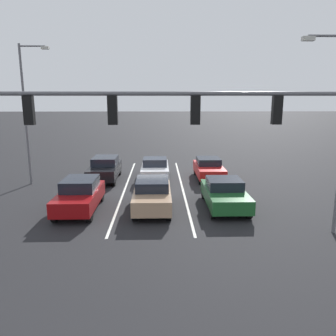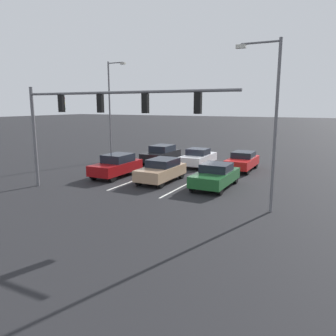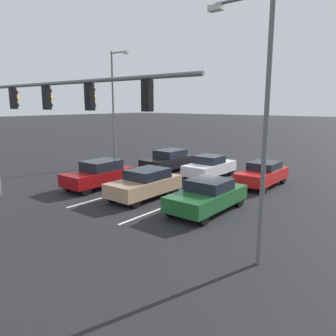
% 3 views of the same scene
% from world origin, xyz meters
% --- Properties ---
extents(ground_plane, '(240.00, 240.00, 0.00)m').
position_xyz_m(ground_plane, '(0.00, 0.00, 0.00)').
color(ground_plane, black).
extents(lane_stripe_left_divider, '(0.12, 15.36, 0.01)m').
position_xyz_m(lane_stripe_left_divider, '(-1.77, 1.68, 0.01)').
color(lane_stripe_left_divider, silver).
rests_on(lane_stripe_left_divider, ground_plane).
extents(lane_stripe_center_divider, '(0.12, 15.36, 0.01)m').
position_xyz_m(lane_stripe_center_divider, '(1.77, 1.68, 0.01)').
color(lane_stripe_center_divider, silver).
rests_on(lane_stripe_center_divider, ground_plane).
extents(car_tan_midlane_front, '(1.81, 4.08, 1.50)m').
position_xyz_m(car_tan_midlane_front, '(0.01, 5.83, 0.77)').
color(car_tan_midlane_front, tan).
rests_on(car_tan_midlane_front, ground_plane).
extents(car_maroon_rightlane_front, '(1.81, 4.14, 1.57)m').
position_xyz_m(car_maroon_rightlane_front, '(3.57, 5.89, 0.80)').
color(car_maroon_rightlane_front, maroon).
rests_on(car_maroon_rightlane_front, ground_plane).
extents(car_darkgreen_leftlane_front, '(1.91, 4.24, 1.46)m').
position_xyz_m(car_darkgreen_leftlane_front, '(-3.63, 5.64, 0.74)').
color(car_darkgreen_leftlane_front, '#1E5928').
rests_on(car_darkgreen_leftlane_front, ground_plane).
extents(car_white_midlane_second, '(1.80, 4.08, 1.48)m').
position_xyz_m(car_white_midlane_second, '(-0.05, -0.40, 0.74)').
color(car_white_midlane_second, silver).
rests_on(car_white_midlane_second, ground_plane).
extents(car_black_rightlane_second, '(1.81, 4.24, 1.55)m').
position_xyz_m(car_black_rightlane_second, '(3.33, -0.28, 0.81)').
color(car_black_rightlane_second, black).
rests_on(car_black_rightlane_second, ground_plane).
extents(car_red_leftlane_second, '(1.74, 4.04, 1.43)m').
position_xyz_m(car_red_leftlane_second, '(-3.73, -0.34, 0.75)').
color(car_red_leftlane_second, red).
rests_on(car_red_leftlane_second, ground_plane).
extents(traffic_signal_gantry, '(12.73, 0.37, 6.01)m').
position_xyz_m(traffic_signal_gantry, '(1.71, 10.35, 4.62)').
color(traffic_signal_gantry, slate).
rests_on(traffic_signal_gantry, ground_plane).
extents(street_lamp_right_shoulder, '(1.82, 0.24, 8.63)m').
position_xyz_m(street_lamp_right_shoulder, '(7.78, 0.69, 4.92)').
color(street_lamp_right_shoulder, slate).
rests_on(street_lamp_right_shoulder, ground_plane).
extents(street_lamp_left_shoulder, '(2.01, 0.24, 7.81)m').
position_xyz_m(street_lamp_left_shoulder, '(-7.30, 8.95, 4.53)').
color(street_lamp_left_shoulder, slate).
rests_on(street_lamp_left_shoulder, ground_plane).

